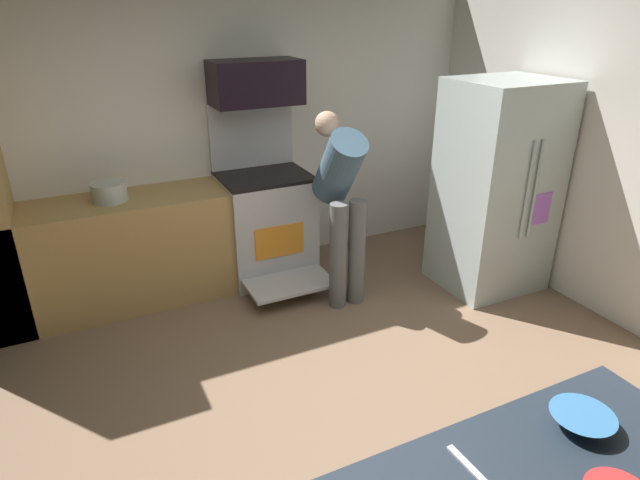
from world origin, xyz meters
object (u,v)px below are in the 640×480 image
person_cook (341,196)px  stock_pot (109,192)px  refrigerator (496,188)px  mixing_bowl_large (581,420)px  oven_range (266,222)px  microwave (256,82)px

person_cook → stock_pot: size_ratio=5.80×
refrigerator → mixing_bowl_large: (-1.69, -2.27, 0.04)m
oven_range → mixing_bowl_large: (0.01, -3.28, 0.42)m
oven_range → stock_pot: oven_range is taller
oven_range → refrigerator: size_ratio=0.86×
oven_range → person_cook: (0.40, -0.68, 0.40)m
oven_range → refrigerator: refrigerator is taller
oven_range → person_cook: bearing=-59.9°
refrigerator → microwave: bearing=147.1°
person_cook → stock_pot: 1.80m
oven_range → microwave: 1.20m
oven_range → microwave: size_ratio=2.06×
mixing_bowl_large → stock_pot: size_ratio=0.88×
person_cook → microwave: bearing=117.0°
stock_pot → mixing_bowl_large: bearing=-68.9°
mixing_bowl_large → microwave: bearing=90.2°
oven_range → stock_pot: bearing=179.3°
oven_range → person_cook: person_cook is taller
microwave → refrigerator: size_ratio=0.42×
refrigerator → mixing_bowl_large: refrigerator is taller
mixing_bowl_large → stock_pot: stock_pot is taller
mixing_bowl_large → person_cook: bearing=81.6°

